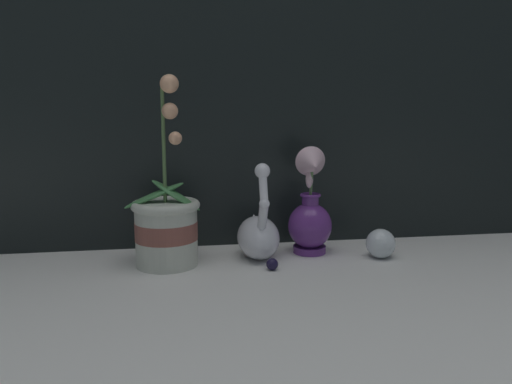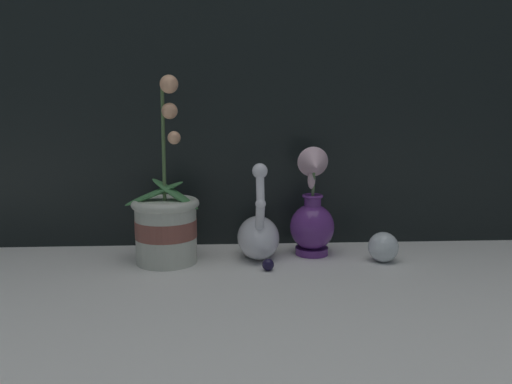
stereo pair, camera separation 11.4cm
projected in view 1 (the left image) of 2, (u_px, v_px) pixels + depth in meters
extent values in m
plane|color=silver|center=(278.00, 274.00, 1.05)|extent=(2.80, 2.80, 0.00)
cube|color=black|center=(259.00, 1.00, 1.20)|extent=(2.80, 0.03, 1.20)
cylinder|color=beige|center=(166.00, 234.00, 1.10)|extent=(0.14, 0.14, 0.14)
cylinder|color=brown|center=(166.00, 230.00, 1.10)|extent=(0.14, 0.14, 0.04)
torus|color=beige|center=(166.00, 205.00, 1.09)|extent=(0.15, 0.15, 0.02)
cylinder|color=#4C6B3D|center=(164.00, 144.00, 1.07)|extent=(0.01, 0.02, 0.25)
ellipsoid|color=#427F47|center=(176.00, 195.00, 1.08)|extent=(0.12, 0.07, 0.07)
ellipsoid|color=#427F47|center=(154.00, 195.00, 1.08)|extent=(0.14, 0.05, 0.06)
sphere|color=#E5A87F|center=(169.00, 84.00, 1.05)|extent=(0.04, 0.04, 0.04)
sphere|color=#E5A87F|center=(170.00, 111.00, 1.06)|extent=(0.04, 0.04, 0.04)
sphere|color=#E5A87F|center=(175.00, 138.00, 1.06)|extent=(0.03, 0.03, 0.03)
ellipsoid|color=white|center=(258.00, 237.00, 1.16)|extent=(0.10, 0.15, 0.10)
cone|color=white|center=(255.00, 226.00, 1.21)|extent=(0.05, 0.07, 0.07)
cylinder|color=white|center=(263.00, 217.00, 1.09)|extent=(0.02, 0.06, 0.08)
sphere|color=white|center=(264.00, 204.00, 1.06)|extent=(0.02, 0.02, 0.02)
cylinder|color=white|center=(263.00, 187.00, 1.07)|extent=(0.02, 0.04, 0.07)
sphere|color=white|center=(262.00, 171.00, 1.08)|extent=(0.03, 0.03, 0.03)
cylinder|color=#602D7F|center=(309.00, 249.00, 1.21)|extent=(0.08, 0.08, 0.02)
ellipsoid|color=#602D7F|center=(310.00, 226.00, 1.20)|extent=(0.10, 0.10, 0.11)
cylinder|color=#602D7F|center=(310.00, 200.00, 1.19)|extent=(0.04, 0.04, 0.02)
torus|color=#602D7F|center=(310.00, 195.00, 1.18)|extent=(0.05, 0.05, 0.01)
cylinder|color=#567A47|center=(311.00, 183.00, 1.17)|extent=(0.01, 0.02, 0.06)
cone|color=beige|center=(313.00, 164.00, 1.15)|extent=(0.07, 0.06, 0.08)
ellipsoid|color=beige|center=(309.00, 179.00, 1.17)|extent=(0.02, 0.02, 0.04)
sphere|color=silver|center=(381.00, 243.00, 1.16)|extent=(0.07, 0.07, 0.07)
sphere|color=#191433|center=(272.00, 264.00, 1.07)|extent=(0.03, 0.03, 0.03)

